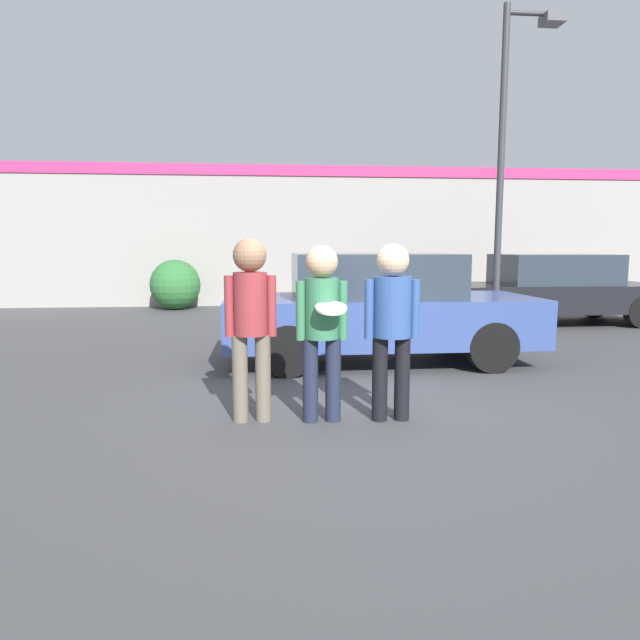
% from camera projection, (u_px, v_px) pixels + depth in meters
% --- Properties ---
extents(ground_plane, '(56.00, 56.00, 0.00)m').
position_uv_depth(ground_plane, '(350.00, 410.00, 5.93)').
color(ground_plane, '#3F3F42').
extents(storefront_building, '(24.00, 0.22, 3.94)m').
position_uv_depth(storefront_building, '(294.00, 235.00, 16.22)').
color(storefront_building, gray).
rests_on(storefront_building, ground).
extents(person_left, '(0.49, 0.32, 1.76)m').
position_uv_depth(person_left, '(251.00, 314.00, 5.42)').
color(person_left, '#665B4C').
rests_on(person_left, ground).
extents(person_middle_with_frisbee, '(0.49, 0.55, 1.70)m').
position_uv_depth(person_middle_with_frisbee, '(322.00, 318.00, 5.41)').
color(person_middle_with_frisbee, '#1E2338').
rests_on(person_middle_with_frisbee, ground).
extents(person_right, '(0.54, 0.37, 1.71)m').
position_uv_depth(person_right, '(392.00, 316.00, 5.46)').
color(person_right, black).
rests_on(person_right, ground).
extents(parked_car_near, '(4.43, 1.85, 1.58)m').
position_uv_depth(parked_car_near, '(378.00, 308.00, 8.26)').
color(parked_car_near, '#334784').
rests_on(parked_car_near, ground).
extents(parked_car_far, '(4.55, 1.95, 1.51)m').
position_uv_depth(parked_car_far, '(555.00, 289.00, 12.48)').
color(parked_car_far, black).
rests_on(parked_car_far, ground).
extents(street_lamp, '(1.04, 0.35, 5.72)m').
position_uv_depth(street_lamp, '(511.00, 141.00, 9.81)').
color(street_lamp, '#38383D').
rests_on(street_lamp, ground).
extents(shrub, '(1.33, 1.33, 1.33)m').
position_uv_depth(shrub, '(175.00, 285.00, 15.23)').
color(shrub, '#2D6B33').
rests_on(shrub, ground).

